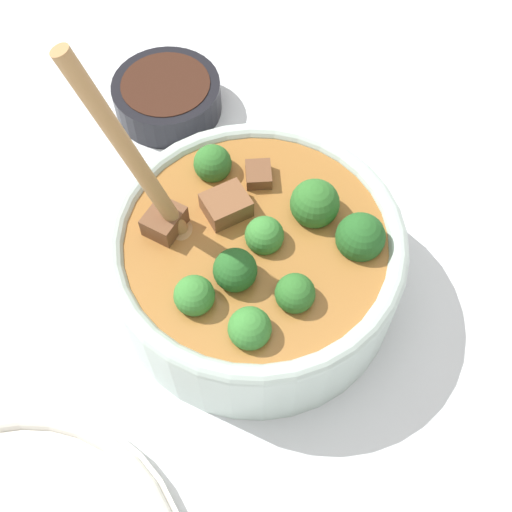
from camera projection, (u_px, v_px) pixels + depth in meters
ground_plane at (256, 288)px, 0.55m from camera, size 4.00×4.00×0.00m
stew_bowl at (256, 259)px, 0.51m from camera, size 0.23×0.23×0.25m
condiment_bowl at (167, 95)px, 0.64m from camera, size 0.11×0.11×0.04m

